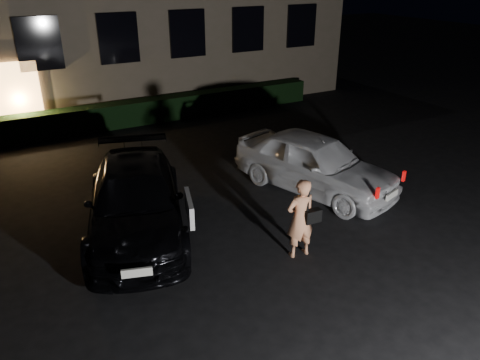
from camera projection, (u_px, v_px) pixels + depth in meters
ground at (297, 275)px, 8.78m from camera, size 80.00×80.00×0.00m
hedge at (129, 113)px, 16.95m from camera, size 15.00×0.70×0.85m
sedan at (136, 200)px, 10.02m from camera, size 3.33×5.25×1.42m
hatch at (315, 163)px, 11.85m from camera, size 2.98×4.69×1.49m
man at (301, 218)px, 9.05m from camera, size 0.69×0.44×1.66m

